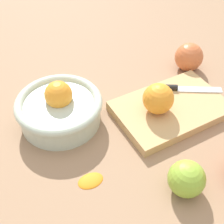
{
  "coord_description": "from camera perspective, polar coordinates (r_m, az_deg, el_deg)",
  "views": [
    {
      "loc": [
        -0.3,
        -0.35,
        0.52
      ],
      "look_at": [
        -0.04,
        0.07,
        0.04
      ],
      "focal_mm": 49.57,
      "sensor_mm": 36.0,
      "label": 1
    }
  ],
  "objects": [
    {
      "name": "bowl",
      "position": [
        0.71,
        -9.66,
        0.7
      ],
      "size": [
        0.2,
        0.2,
        0.1
      ],
      "color": "beige",
      "rests_on": "ground_plane"
    },
    {
      "name": "apple_front_center",
      "position": [
        0.6,
        13.59,
        -11.87
      ],
      "size": [
        0.07,
        0.07,
        0.07
      ],
      "primitive_type": "sphere",
      "color": "#8EB738",
      "rests_on": "ground_plane"
    },
    {
      "name": "knife",
      "position": [
        0.78,
        12.72,
        4.29
      ],
      "size": [
        0.14,
        0.1,
        0.01
      ],
      "color": "silver",
      "rests_on": "cutting_board"
    },
    {
      "name": "apple_back_right",
      "position": [
        0.88,
        13.99,
        9.83
      ],
      "size": [
        0.08,
        0.08,
        0.08
      ],
      "primitive_type": "sphere",
      "color": "#CC6638",
      "rests_on": "ground_plane"
    },
    {
      "name": "cutting_board",
      "position": [
        0.75,
        10.76,
        0.6
      ],
      "size": [
        0.27,
        0.18,
        0.02
      ],
      "primitive_type": "cube",
      "rotation": [
        0.0,
        0.0,
        -0.05
      ],
      "color": "tan",
      "rests_on": "ground_plane"
    },
    {
      "name": "citrus_peel",
      "position": [
        0.62,
        -3.99,
        -12.36
      ],
      "size": [
        0.06,
        0.04,
        0.01
      ],
      "primitive_type": "ellipsoid",
      "rotation": [
        0.0,
        0.0,
        3.04
      ],
      "color": "orange",
      "rests_on": "ground_plane"
    },
    {
      "name": "orange_on_board",
      "position": [
        0.7,
        8.53,
        2.46
      ],
      "size": [
        0.07,
        0.07,
        0.07
      ],
      "primitive_type": "sphere",
      "color": "orange",
      "rests_on": "cutting_board"
    },
    {
      "name": "ground_plane",
      "position": [
        0.69,
        5.72,
        -4.46
      ],
      "size": [
        2.4,
        2.4,
        0.0
      ],
      "primitive_type": "plane",
      "color": "#997556"
    }
  ]
}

